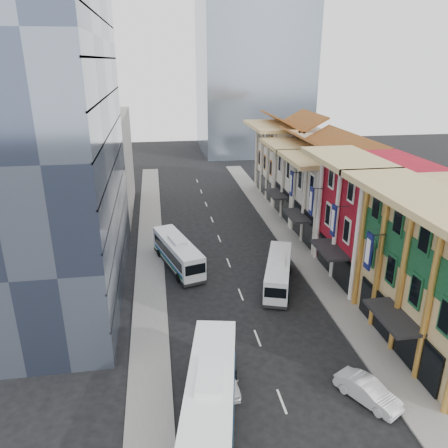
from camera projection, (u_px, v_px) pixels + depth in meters
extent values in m
plane|color=black|center=(286.00, 413.00, 27.47)|extent=(200.00, 200.00, 0.00)
cube|color=slate|center=(303.00, 257.00, 49.01)|extent=(3.00, 90.00, 0.15)
cube|color=slate|center=(150.00, 267.00, 46.54)|extent=(3.00, 90.00, 0.15)
cube|color=maroon|center=(377.00, 220.00, 43.10)|extent=(8.00, 10.00, 12.00)
cube|color=beige|center=(338.00, 201.00, 52.24)|extent=(8.00, 9.00, 10.00)
cube|color=beige|center=(312.00, 182.00, 60.56)|extent=(8.00, 9.00, 10.00)
cube|color=beige|center=(290.00, 162.00, 70.09)|extent=(8.00, 12.00, 11.00)
cube|color=#404B65|center=(39.00, 133.00, 37.27)|extent=(12.00, 26.00, 30.00)
cube|color=gray|center=(94.00, 165.00, 61.50)|extent=(10.00, 18.00, 14.00)
imported|color=silver|center=(226.00, 379.00, 29.39)|extent=(1.60, 3.85, 1.30)
imported|color=silver|center=(368.00, 391.00, 28.23)|extent=(3.52, 4.60, 1.46)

